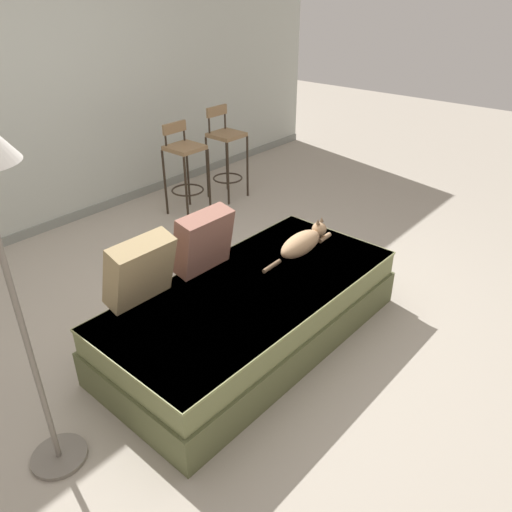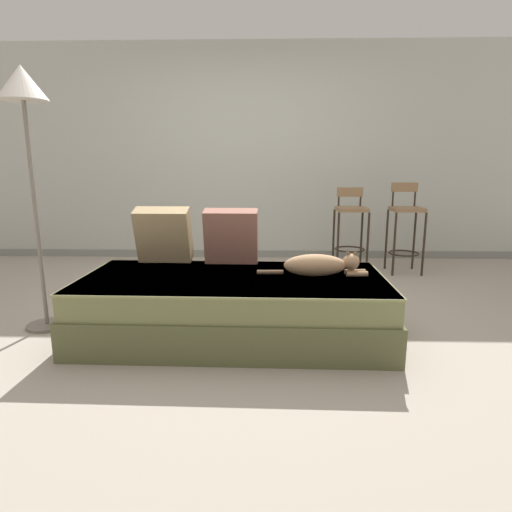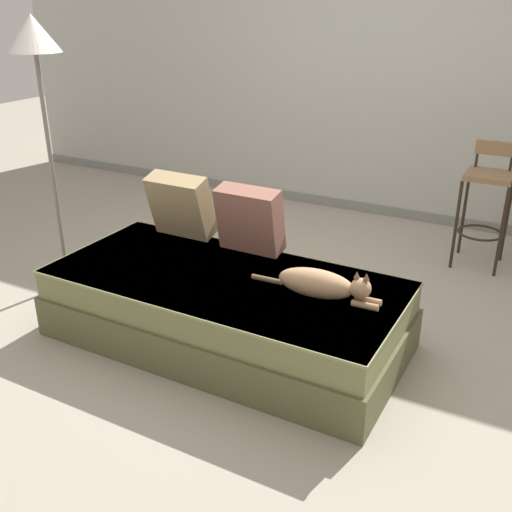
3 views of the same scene
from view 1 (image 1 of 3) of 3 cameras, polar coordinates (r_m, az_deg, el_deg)
The scene contains 9 objects.
ground_plane at distance 3.67m, azimuth -5.13°, elevation -6.78°, with size 16.00×16.00×0.00m, color #A89E8E.
wall_back_panel at distance 4.93m, azimuth -25.58°, elevation 16.68°, with size 8.00×0.10×2.60m, color #B7BCB2.
wall_baseboard_trim at distance 5.25m, azimuth -22.40°, elevation 3.32°, with size 8.00×0.02×0.09m, color gray.
couch at distance 3.32m, azimuth -0.37°, elevation -6.45°, with size 2.07×1.01×0.42m.
throw_pillow_corner at distance 3.02m, azimuth -13.14°, elevation -1.64°, with size 0.41×0.26×0.43m.
throw_pillow_middle at distance 3.30m, azimuth -6.04°, elevation 1.71°, with size 0.40×0.22×0.42m.
cat at distance 3.57m, azimuth 5.40°, elevation 1.57°, with size 0.74×0.18×0.19m.
bar_stool_near_window at distance 5.07m, azimuth -8.15°, elevation 10.60°, with size 0.34×0.34×0.92m.
bar_stool_by_doorway at distance 5.46m, azimuth -3.47°, elevation 12.20°, with size 0.33×0.33×0.97m.
Camera 1 is at (-2.03, -2.16, 2.16)m, focal length 35.00 mm.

